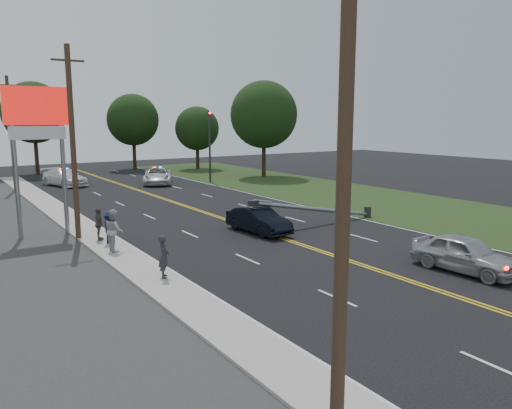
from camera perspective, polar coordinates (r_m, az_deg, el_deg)
ground at (r=22.19m, az=12.82°, el=-7.05°), size 120.00×120.00×0.00m
sidewalk at (r=26.37m, az=-16.86°, el=-4.41°), size 1.80×70.00×0.12m
grass_verge at (r=38.53m, az=16.09°, el=-0.05°), size 12.00×80.00×0.01m
centerline_yellow at (r=29.75m, az=-1.17°, el=-2.49°), size 0.36×80.00×0.00m
pylon_sign at (r=29.05m, az=-23.75°, el=8.31°), size 3.20×0.35×8.00m
traffic_signal at (r=50.59m, az=-5.32°, el=7.33°), size 0.28×0.41×7.05m
fallen_streetlight at (r=30.44m, az=7.54°, el=-0.55°), size 9.36×0.44×1.91m
utility_pole_near at (r=9.19m, az=9.97°, el=1.83°), size 1.60×0.28×10.00m
utility_pole_mid at (r=27.37m, az=-20.21°, el=6.57°), size 1.60×0.28×10.00m
utility_pole_far at (r=49.04m, az=-26.20°, el=7.33°), size 1.60×0.28×10.00m
tree_6 at (r=62.46m, az=-24.10°, el=9.57°), size 6.91×6.91×10.48m
tree_7 at (r=65.04m, az=-13.88°, el=9.37°), size 6.41×6.41×9.40m
tree_8 at (r=63.99m, az=-6.76°, el=8.62°), size 5.52×5.52×7.88m
tree_9 at (r=54.90m, az=0.91°, el=10.23°), size 7.28×7.28×10.41m
crashed_sedan at (r=27.96m, az=0.27°, el=-1.79°), size 1.86×4.49×1.44m
waiting_sedan at (r=22.64m, az=22.83°, el=-5.23°), size 2.10×4.62×1.54m
emergency_a at (r=49.94m, az=-11.17°, el=3.23°), size 4.73×6.27×1.58m
emergency_b at (r=51.01m, az=-21.03°, el=2.92°), size 3.76×6.00×1.62m
bystander_a at (r=20.09m, az=-10.51°, el=-5.84°), size 0.63×0.74×1.72m
bystander_b at (r=24.59m, az=-15.90°, el=-2.84°), size 0.80×1.00×2.00m
bystander_c at (r=26.16m, az=-16.46°, el=-2.49°), size 0.73×1.13×1.66m
bystander_d at (r=26.99m, az=-17.52°, el=-2.14°), size 0.66×1.07×1.70m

